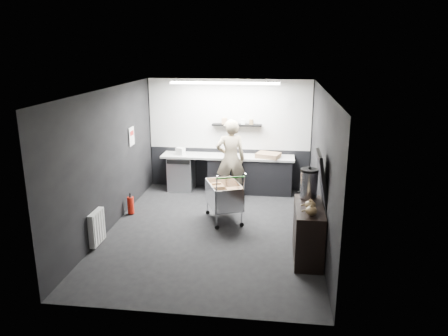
# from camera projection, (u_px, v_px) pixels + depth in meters

# --- Properties ---
(floor) EXTENTS (5.50, 5.50, 0.00)m
(floor) POSITION_uv_depth(u_px,v_px,m) (213.00, 231.00, 8.45)
(floor) COLOR black
(floor) RESTS_ON ground
(ceiling) EXTENTS (5.50, 5.50, 0.00)m
(ceiling) POSITION_uv_depth(u_px,v_px,m) (212.00, 90.00, 7.72)
(ceiling) COLOR white
(ceiling) RESTS_ON wall_back
(wall_back) EXTENTS (5.50, 0.00, 5.50)m
(wall_back) POSITION_uv_depth(u_px,v_px,m) (229.00, 135.00, 10.71)
(wall_back) COLOR black
(wall_back) RESTS_ON floor
(wall_front) EXTENTS (5.50, 0.00, 5.50)m
(wall_front) POSITION_uv_depth(u_px,v_px,m) (179.00, 220.00, 5.46)
(wall_front) COLOR black
(wall_front) RESTS_ON floor
(wall_left) EXTENTS (0.00, 5.50, 5.50)m
(wall_left) POSITION_uv_depth(u_px,v_px,m) (109.00, 160.00, 8.33)
(wall_left) COLOR black
(wall_left) RESTS_ON floor
(wall_right) EXTENTS (0.00, 5.50, 5.50)m
(wall_right) POSITION_uv_depth(u_px,v_px,m) (322.00, 167.00, 7.85)
(wall_right) COLOR black
(wall_right) RESTS_ON floor
(kitchen_wall_panel) EXTENTS (3.95, 0.02, 1.70)m
(kitchen_wall_panel) POSITION_uv_depth(u_px,v_px,m) (229.00, 115.00, 10.56)
(kitchen_wall_panel) COLOR beige
(kitchen_wall_panel) RESTS_ON wall_back
(dado_panel) EXTENTS (3.95, 0.02, 1.00)m
(dado_panel) POSITION_uv_depth(u_px,v_px,m) (229.00, 168.00, 10.93)
(dado_panel) COLOR black
(dado_panel) RESTS_ON wall_back
(floating_shelf) EXTENTS (1.20, 0.22, 0.04)m
(floating_shelf) POSITION_uv_depth(u_px,v_px,m) (237.00, 125.00, 10.49)
(floating_shelf) COLOR black
(floating_shelf) RESTS_ON wall_back
(wall_clock) EXTENTS (0.20, 0.03, 0.20)m
(wall_clock) POSITION_uv_depth(u_px,v_px,m) (288.00, 103.00, 10.30)
(wall_clock) COLOR silver
(wall_clock) RESTS_ON wall_back
(poster) EXTENTS (0.02, 0.30, 0.40)m
(poster) POSITION_uv_depth(u_px,v_px,m) (132.00, 136.00, 9.52)
(poster) COLOR white
(poster) RESTS_ON wall_left
(poster_red_band) EXTENTS (0.02, 0.22, 0.10)m
(poster_red_band) POSITION_uv_depth(u_px,v_px,m) (132.00, 133.00, 9.50)
(poster_red_band) COLOR #B31816
(poster_red_band) RESTS_ON poster
(radiator) EXTENTS (0.10, 0.50, 0.60)m
(radiator) POSITION_uv_depth(u_px,v_px,m) (97.00, 227.00, 7.74)
(radiator) COLOR silver
(radiator) RESTS_ON wall_left
(ceiling_strip) EXTENTS (2.40, 0.20, 0.04)m
(ceiling_strip) POSITION_uv_depth(u_px,v_px,m) (225.00, 83.00, 9.50)
(ceiling_strip) COLOR white
(ceiling_strip) RESTS_ON ceiling
(prep_counter) EXTENTS (3.20, 0.61, 0.90)m
(prep_counter) POSITION_uv_depth(u_px,v_px,m) (233.00, 173.00, 10.62)
(prep_counter) COLOR black
(prep_counter) RESTS_ON floor
(person) EXTENTS (0.76, 0.58, 1.86)m
(person) POSITION_uv_depth(u_px,v_px,m) (231.00, 159.00, 10.07)
(person) COLOR beige
(person) RESTS_ON floor
(shopping_cart) EXTENTS (0.92, 1.19, 1.08)m
(shopping_cart) POSITION_uv_depth(u_px,v_px,m) (224.00, 197.00, 8.83)
(shopping_cart) COLOR silver
(shopping_cart) RESTS_ON floor
(sideboard) EXTENTS (0.52, 1.21, 1.82)m
(sideboard) POSITION_uv_depth(u_px,v_px,m) (309.00, 225.00, 7.29)
(sideboard) COLOR black
(sideboard) RESTS_ON floor
(fire_extinguisher) EXTENTS (0.14, 0.14, 0.45)m
(fire_extinguisher) POSITION_uv_depth(u_px,v_px,m) (131.00, 205.00, 9.22)
(fire_extinguisher) COLOR red
(fire_extinguisher) RESTS_ON floor
(cardboard_box) EXTENTS (0.63, 0.54, 0.11)m
(cardboard_box) POSITION_uv_depth(u_px,v_px,m) (268.00, 155.00, 10.34)
(cardboard_box) COLOR #906D4D
(cardboard_box) RESTS_ON prep_counter
(pink_tub) EXTENTS (0.20, 0.20, 0.20)m
(pink_tub) POSITION_uv_depth(u_px,v_px,m) (228.00, 152.00, 10.49)
(pink_tub) COLOR silver
(pink_tub) RESTS_ON prep_counter
(white_container) EXTENTS (0.24, 0.21, 0.17)m
(white_container) POSITION_uv_depth(u_px,v_px,m) (180.00, 151.00, 10.59)
(white_container) COLOR silver
(white_container) RESTS_ON prep_counter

